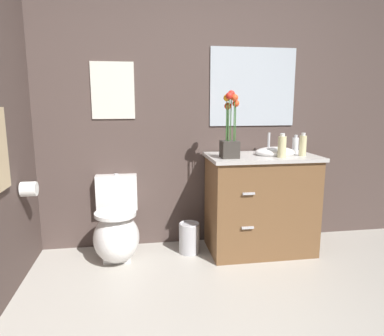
# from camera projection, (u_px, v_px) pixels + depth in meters

# --- Properties ---
(wall_back) EXTENTS (4.06, 0.05, 2.50)m
(wall_back) POSITION_uv_depth(u_px,v_px,m) (206.00, 109.00, 3.18)
(wall_back) COLOR #4C3D38
(wall_back) RESTS_ON ground_plane
(toilet) EXTENTS (0.38, 0.59, 0.69)m
(toilet) POSITION_uv_depth(u_px,v_px,m) (117.00, 231.00, 2.95)
(toilet) COLOR white
(toilet) RESTS_ON ground_plane
(vanity_cabinet) EXTENTS (0.94, 0.56, 1.05)m
(vanity_cabinet) POSITION_uv_depth(u_px,v_px,m) (260.00, 202.00, 3.08)
(vanity_cabinet) COLOR brown
(vanity_cabinet) RESTS_ON ground_plane
(flower_vase) EXTENTS (0.14, 0.14, 0.54)m
(flower_vase) POSITION_uv_depth(u_px,v_px,m) (230.00, 135.00, 2.82)
(flower_vase) COLOR #38332D
(flower_vase) RESTS_ON vanity_cabinet
(soap_bottle) EXTENTS (0.06, 0.06, 0.20)m
(soap_bottle) POSITION_uv_depth(u_px,v_px,m) (303.00, 145.00, 2.94)
(soap_bottle) COLOR beige
(soap_bottle) RESTS_ON vanity_cabinet
(lotion_bottle) EXTENTS (0.05, 0.05, 0.17)m
(lotion_bottle) POSITION_uv_depth(u_px,v_px,m) (295.00, 145.00, 3.08)
(lotion_bottle) COLOR white
(lotion_bottle) RESTS_ON vanity_cabinet
(hand_wash_bottle) EXTENTS (0.07, 0.07, 0.20)m
(hand_wash_bottle) POSITION_uv_depth(u_px,v_px,m) (282.00, 146.00, 2.86)
(hand_wash_bottle) COLOR beige
(hand_wash_bottle) RESTS_ON vanity_cabinet
(trash_bin) EXTENTS (0.18, 0.18, 0.27)m
(trash_bin) POSITION_uv_depth(u_px,v_px,m) (189.00, 238.00, 3.07)
(trash_bin) COLOR #B7B7BC
(trash_bin) RESTS_ON ground_plane
(wall_poster) EXTENTS (0.37, 0.01, 0.48)m
(wall_poster) POSITION_uv_depth(u_px,v_px,m) (113.00, 91.00, 2.99)
(wall_poster) COLOR silver
(wall_mirror) EXTENTS (0.80, 0.01, 0.70)m
(wall_mirror) POSITION_uv_depth(u_px,v_px,m) (253.00, 87.00, 3.18)
(wall_mirror) COLOR #B2BCC6
(toilet_paper_roll) EXTENTS (0.11, 0.11, 0.11)m
(toilet_paper_roll) POSITION_uv_depth(u_px,v_px,m) (29.00, 189.00, 2.58)
(toilet_paper_roll) COLOR white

